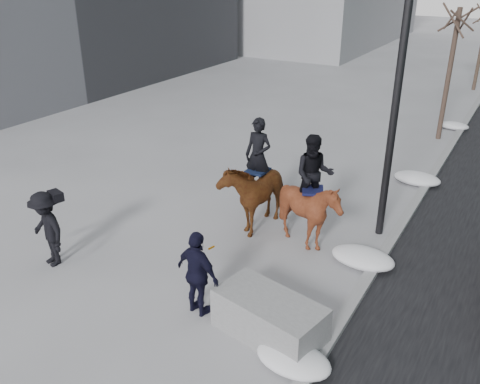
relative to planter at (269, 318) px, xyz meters
The scene contains 10 objects.
ground 2.31m from the planter, 150.24° to the left, with size 120.00×120.00×0.00m, color gray.
curb 11.18m from the planter, 84.75° to the left, with size 0.25×90.00×0.12m, color gray.
planter is the anchor object (origin of this frame).
tree_near 13.45m from the planter, 88.18° to the left, with size 1.20×1.20×5.29m, color #382721, non-canonical shape.
mounted_left 4.40m from the planter, 122.28° to the left, with size 1.03×2.17×2.78m.
mounted_right 3.47m from the planter, 101.60° to the left, with size 1.97×2.06×2.73m.
feeder 1.56m from the planter, behind, with size 1.09×0.95×1.75m.
camera_crew 5.35m from the planter, behind, with size 1.27×0.93×1.75m.
lamppost 6.84m from the planter, 82.95° to the left, with size 0.25×2.57×9.09m.
snow_piles 5.67m from the planter, 82.68° to the left, with size 1.43×16.07×0.36m.
Camera 1 is at (5.24, -7.72, 6.25)m, focal length 38.00 mm.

